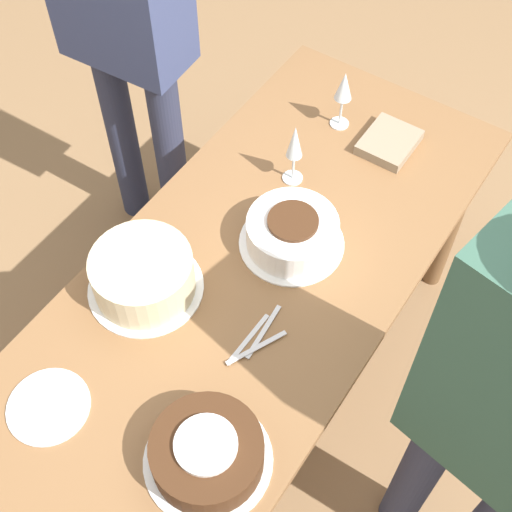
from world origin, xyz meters
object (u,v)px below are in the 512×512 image
(cake_back_decorated, at_px, (143,275))
(wine_glass_far, at_px, (295,145))
(wine_glass_near, at_px, (344,89))
(cake_front_chocolate, at_px, (207,453))
(cake_center_white, at_px, (292,233))

(cake_back_decorated, xyz_separation_m, wine_glass_far, (0.54, -0.11, 0.08))
(wine_glass_near, xyz_separation_m, wine_glass_far, (-0.27, 0.00, -0.00))
(cake_back_decorated, distance_m, wine_glass_far, 0.55)
(cake_back_decorated, height_order, wine_glass_near, wine_glass_near)
(cake_front_chocolate, xyz_separation_m, cake_back_decorated, (0.28, 0.40, 0.01))
(cake_back_decorated, xyz_separation_m, wine_glass_near, (0.81, -0.12, 0.08))
(cake_center_white, relative_size, wine_glass_near, 1.44)
(cake_center_white, height_order, cake_front_chocolate, cake_center_white)
(wine_glass_near, relative_size, wine_glass_far, 0.97)
(cake_center_white, height_order, wine_glass_far, wine_glass_far)
(cake_front_chocolate, relative_size, wine_glass_near, 1.45)
(cake_center_white, distance_m, cake_front_chocolate, 0.64)
(cake_front_chocolate, relative_size, cake_back_decorated, 0.96)
(cake_back_decorated, relative_size, wine_glass_far, 1.46)
(cake_back_decorated, bearing_deg, wine_glass_far, -12.10)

